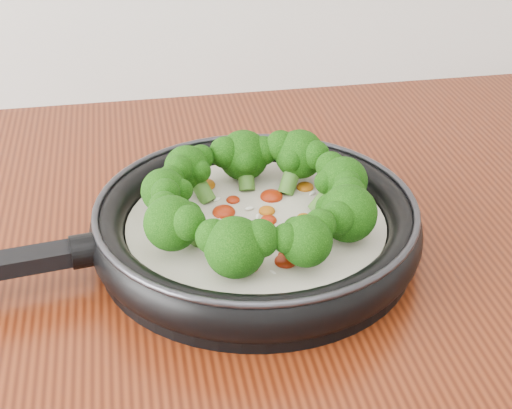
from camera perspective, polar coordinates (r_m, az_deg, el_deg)
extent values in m
cylinder|color=black|center=(0.71, 0.00, -3.06)|extent=(0.33, 0.33, 0.01)
torus|color=black|center=(0.70, 0.00, -1.54)|extent=(0.34, 0.34, 0.03)
torus|color=#2D2D33|center=(0.69, 0.00, -0.10)|extent=(0.33, 0.33, 0.01)
cylinder|color=black|center=(0.68, -12.53, -3.35)|extent=(0.03, 0.03, 0.03)
cylinder|color=beige|center=(0.71, 0.00, -1.99)|extent=(0.27, 0.27, 0.02)
ellipsoid|color=#961E07|center=(0.71, -2.43, -0.58)|extent=(0.03, 0.03, 0.01)
ellipsoid|color=#961E07|center=(0.67, -0.42, -2.72)|extent=(0.03, 0.03, 0.01)
ellipsoid|color=#B4570B|center=(0.76, -3.89, 1.45)|extent=(0.03, 0.03, 0.01)
ellipsoid|color=#961E07|center=(0.65, 2.23, -4.27)|extent=(0.03, 0.03, 0.01)
ellipsoid|color=#961E07|center=(0.68, 3.60, -2.11)|extent=(0.02, 0.02, 0.01)
ellipsoid|color=#B4570B|center=(0.72, 6.97, -0.64)|extent=(0.03, 0.03, 0.01)
ellipsoid|color=#961E07|center=(0.74, 1.16, 0.61)|extent=(0.02, 0.02, 0.01)
ellipsoid|color=#961E07|center=(0.70, -1.29, -1.30)|extent=(0.02, 0.02, 0.01)
ellipsoid|color=#B4570B|center=(0.76, 3.69, 1.31)|extent=(0.02, 0.02, 0.01)
ellipsoid|color=#961E07|center=(0.65, 2.36, -3.84)|extent=(0.02, 0.02, 0.01)
ellipsoid|color=#961E07|center=(0.75, -6.65, 0.70)|extent=(0.02, 0.02, 0.01)
ellipsoid|color=#B4570B|center=(0.70, 5.57, -1.55)|extent=(0.02, 0.02, 0.01)
ellipsoid|color=#961E07|center=(0.70, 0.94, -1.19)|extent=(0.02, 0.02, 0.01)
ellipsoid|color=#961E07|center=(0.73, 5.66, 0.05)|extent=(0.02, 0.02, 0.01)
ellipsoid|color=#B4570B|center=(0.71, 3.60, -0.99)|extent=(0.01, 0.01, 0.01)
ellipsoid|color=#961E07|center=(0.73, -1.73, 0.35)|extent=(0.02, 0.02, 0.01)
ellipsoid|color=#961E07|center=(0.64, -0.57, -4.67)|extent=(0.02, 0.02, 0.01)
ellipsoid|color=#B4570B|center=(0.68, 2.96, -2.14)|extent=(0.02, 0.02, 0.01)
ellipsoid|color=#961E07|center=(0.76, -0.79, 1.50)|extent=(0.02, 0.02, 0.01)
ellipsoid|color=#961E07|center=(0.67, -2.70, -2.83)|extent=(0.02, 0.02, 0.01)
ellipsoid|color=#B4570B|center=(0.71, 0.82, -0.49)|extent=(0.02, 0.02, 0.01)
ellipsoid|color=white|center=(0.68, -3.94, -2.28)|extent=(0.01, 0.01, 0.00)
ellipsoid|color=white|center=(0.69, 7.35, -2.14)|extent=(0.01, 0.01, 0.00)
ellipsoid|color=white|center=(0.71, 6.59, -1.15)|extent=(0.01, 0.01, 0.00)
ellipsoid|color=white|center=(0.69, -0.69, -1.94)|extent=(0.01, 0.01, 0.00)
ellipsoid|color=white|center=(0.68, 2.33, -2.07)|extent=(0.01, 0.01, 0.00)
ellipsoid|color=white|center=(0.70, -1.14, -1.40)|extent=(0.01, 0.01, 0.00)
ellipsoid|color=white|center=(0.74, 4.24, 0.83)|extent=(0.01, 0.01, 0.00)
ellipsoid|color=white|center=(0.71, 0.12, -0.91)|extent=(0.01, 0.01, 0.00)
ellipsoid|color=white|center=(0.74, -3.70, 0.31)|extent=(0.01, 0.01, 0.00)
ellipsoid|color=white|center=(0.70, -1.58, -1.38)|extent=(0.01, 0.01, 0.00)
ellipsoid|color=white|center=(0.64, 1.27, -5.14)|extent=(0.01, 0.01, 0.00)
ellipsoid|color=white|center=(0.72, -0.50, -0.31)|extent=(0.01, 0.01, 0.00)
ellipsoid|color=white|center=(0.72, 7.95, -0.49)|extent=(0.01, 0.01, 0.00)
ellipsoid|color=white|center=(0.69, -2.67, -1.89)|extent=(0.01, 0.01, 0.00)
ellipsoid|color=white|center=(0.67, 2.11, -2.65)|extent=(0.01, 0.01, 0.00)
ellipsoid|color=white|center=(0.71, 0.75, -0.95)|extent=(0.01, 0.01, 0.00)
ellipsoid|color=white|center=(0.71, -2.77, -0.87)|extent=(0.00, 0.01, 0.00)
ellipsoid|color=white|center=(0.73, -2.94, 0.39)|extent=(0.01, 0.01, 0.00)
ellipsoid|color=white|center=(0.73, -7.27, -0.07)|extent=(0.01, 0.01, 0.00)
cylinder|color=#497B28|center=(0.72, 5.18, 0.45)|extent=(0.03, 0.02, 0.03)
sphere|color=black|center=(0.71, 6.54, 1.76)|extent=(0.05, 0.05, 0.05)
sphere|color=black|center=(0.72, 5.62, 2.85)|extent=(0.03, 0.03, 0.03)
sphere|color=black|center=(0.70, 6.86, 1.46)|extent=(0.03, 0.03, 0.03)
sphere|color=black|center=(0.71, 5.31, 1.69)|extent=(0.03, 0.03, 0.02)
cylinder|color=#497B28|center=(0.75, 2.61, 2.05)|extent=(0.03, 0.04, 0.04)
sphere|color=black|center=(0.75, 3.29, 3.78)|extent=(0.06, 0.06, 0.05)
sphere|color=black|center=(0.75, 1.86, 4.44)|extent=(0.03, 0.03, 0.03)
sphere|color=black|center=(0.74, 4.45, 3.73)|extent=(0.03, 0.03, 0.03)
sphere|color=black|center=(0.74, 2.71, 3.40)|extent=(0.03, 0.03, 0.02)
cylinder|color=#497B28|center=(0.75, -0.76, 2.13)|extent=(0.02, 0.03, 0.03)
sphere|color=black|center=(0.76, -0.94, 3.71)|extent=(0.06, 0.06, 0.05)
sphere|color=black|center=(0.75, -2.33, 3.93)|extent=(0.04, 0.04, 0.03)
sphere|color=black|center=(0.76, 0.53, 4.06)|extent=(0.03, 0.03, 0.03)
sphere|color=black|center=(0.74, -0.77, 3.26)|extent=(0.03, 0.03, 0.03)
cylinder|color=#497B28|center=(0.73, -4.15, 1.27)|extent=(0.03, 0.03, 0.03)
sphere|color=black|center=(0.74, -5.20, 2.75)|extent=(0.05, 0.05, 0.04)
sphere|color=black|center=(0.72, -5.80, 2.66)|extent=(0.03, 0.03, 0.03)
sphere|color=black|center=(0.74, -4.15, 3.52)|extent=(0.03, 0.03, 0.03)
sphere|color=black|center=(0.72, -4.24, 2.50)|extent=(0.02, 0.02, 0.02)
cylinder|color=#497B28|center=(0.70, -5.48, -0.15)|extent=(0.03, 0.02, 0.03)
sphere|color=black|center=(0.70, -6.93, 1.00)|extent=(0.05, 0.05, 0.04)
sphere|color=black|center=(0.68, -6.78, 0.87)|extent=(0.03, 0.03, 0.03)
sphere|color=black|center=(0.71, -6.39, 2.01)|extent=(0.03, 0.03, 0.02)
sphere|color=black|center=(0.70, -5.58, 1.07)|extent=(0.02, 0.02, 0.02)
cylinder|color=#497B28|center=(0.66, -4.86, -2.16)|extent=(0.04, 0.03, 0.04)
sphere|color=black|center=(0.64, -6.34, -1.41)|extent=(0.05, 0.05, 0.05)
sphere|color=black|center=(0.63, -5.11, -1.38)|extent=(0.03, 0.03, 0.03)
sphere|color=black|center=(0.66, -6.89, -0.21)|extent=(0.03, 0.03, 0.03)
sphere|color=black|center=(0.65, -5.08, -0.80)|extent=(0.03, 0.03, 0.02)
cylinder|color=#497B28|center=(0.64, -1.20, -3.54)|extent=(0.03, 0.04, 0.03)
sphere|color=black|center=(0.62, -1.57, -3.23)|extent=(0.06, 0.06, 0.05)
sphere|color=black|center=(0.61, 0.29, -2.56)|extent=(0.04, 0.04, 0.03)
sphere|color=black|center=(0.62, -3.23, -2.41)|extent=(0.03, 0.03, 0.03)
sphere|color=black|center=(0.63, -1.23, -2.25)|extent=(0.03, 0.03, 0.03)
cylinder|color=#497B28|center=(0.64, 2.89, -3.18)|extent=(0.03, 0.04, 0.04)
sphere|color=black|center=(0.62, 3.78, -2.74)|extent=(0.05, 0.05, 0.04)
sphere|color=black|center=(0.63, 4.81, -1.54)|extent=(0.03, 0.03, 0.03)
sphere|color=black|center=(0.61, 2.32, -2.54)|extent=(0.03, 0.03, 0.03)
sphere|color=black|center=(0.63, 2.99, -1.87)|extent=(0.02, 0.02, 0.02)
cylinder|color=#497B28|center=(0.68, 5.38, -1.54)|extent=(0.04, 0.03, 0.04)
sphere|color=black|center=(0.66, 6.93, -0.66)|extent=(0.06, 0.06, 0.05)
sphere|color=black|center=(0.68, 6.96, 0.75)|extent=(0.04, 0.04, 0.03)
sphere|color=black|center=(0.64, 6.17, -0.99)|extent=(0.03, 0.03, 0.03)
sphere|color=black|center=(0.67, 5.55, -0.24)|extent=(0.03, 0.03, 0.03)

